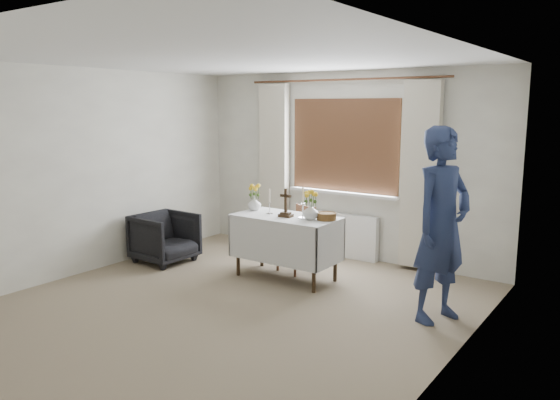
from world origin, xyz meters
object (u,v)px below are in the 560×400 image
(wooden_cross, at_px, (286,203))
(flower_vase_left, at_px, (254,203))
(altar_table, at_px, (286,247))
(wooden_chair, at_px, (296,239))
(person, at_px, (442,225))
(flower_vase_right, at_px, (311,212))
(armchair, at_px, (165,238))

(wooden_cross, distance_m, flower_vase_left, 0.57)
(altar_table, distance_m, wooden_chair, 0.32)
(person, bearing_deg, flower_vase_right, 103.79)
(altar_table, bearing_deg, wooden_chair, 100.89)
(altar_table, height_order, flower_vase_left, flower_vase_left)
(wooden_chair, height_order, wooden_cross, wooden_cross)
(wooden_cross, bearing_deg, altar_table, 120.05)
(altar_table, height_order, flower_vase_right, flower_vase_right)
(armchair, xyz_separation_m, flower_vase_left, (1.18, 0.41, 0.52))
(altar_table, bearing_deg, flower_vase_right, -1.22)
(armchair, distance_m, flower_vase_right, 2.14)
(altar_table, height_order, armchair, altar_table)
(armchair, bearing_deg, wooden_cross, -78.41)
(wooden_chair, xyz_separation_m, person, (1.98, -0.51, 0.52))
(person, height_order, wooden_cross, person)
(altar_table, relative_size, person, 0.66)
(altar_table, bearing_deg, wooden_cross, -57.87)
(altar_table, bearing_deg, armchair, -168.72)
(flower_vase_left, bearing_deg, wooden_cross, -11.65)
(armchair, relative_size, flower_vase_left, 4.19)
(altar_table, xyz_separation_m, flower_vase_right, (0.34, -0.01, 0.47))
(wooden_cross, bearing_deg, flower_vase_left, 166.27)
(flower_vase_right, bearing_deg, armchair, -170.78)
(flower_vase_right, bearing_deg, flower_vase_left, 174.61)
(person, xyz_separation_m, wooden_cross, (-1.90, 0.16, -0.00))
(armchair, xyz_separation_m, person, (3.62, 0.14, 0.60))
(armchair, bearing_deg, altar_table, -77.00)
(person, height_order, flower_vase_right, person)
(armchair, distance_m, person, 3.68)
(person, distance_m, wooden_cross, 1.90)
(armchair, distance_m, wooden_cross, 1.85)
(wooden_chair, distance_m, flower_vase_left, 0.68)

